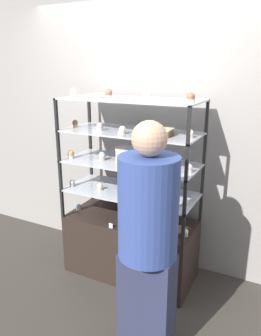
% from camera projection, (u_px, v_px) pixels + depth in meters
% --- Properties ---
extents(ground_plane, '(20.00, 20.00, 0.00)m').
position_uv_depth(ground_plane, '(130.00, 272.00, 3.18)').
color(ground_plane, '#38332D').
extents(back_wall, '(8.00, 0.05, 2.60)m').
position_uv_depth(back_wall, '(150.00, 133.00, 3.14)').
color(back_wall, gray).
rests_on(back_wall, ground_plane).
extents(display_base, '(1.19, 0.52, 0.57)m').
position_uv_depth(display_base, '(130.00, 246.00, 3.10)').
color(display_base, black).
rests_on(display_base, ground_plane).
extents(display_riser_lower, '(1.19, 0.52, 0.27)m').
position_uv_depth(display_riser_lower, '(130.00, 193.00, 2.94)').
color(display_riser_lower, black).
rests_on(display_riser_lower, display_base).
extents(display_riser_middle, '(1.19, 0.52, 0.27)m').
position_uv_depth(display_riser_middle, '(130.00, 164.00, 2.85)').
color(display_riser_middle, black).
rests_on(display_riser_middle, display_riser_lower).
extents(display_riser_upper, '(1.19, 0.52, 0.27)m').
position_uv_depth(display_riser_upper, '(130.00, 133.00, 2.77)').
color(display_riser_upper, black).
rests_on(display_riser_upper, display_riser_middle).
extents(display_riser_top, '(1.19, 0.52, 0.27)m').
position_uv_depth(display_riser_top, '(130.00, 101.00, 2.69)').
color(display_riser_top, black).
rests_on(display_riser_top, display_riser_upper).
extents(layer_cake_centerpiece, '(0.19, 0.19, 0.13)m').
position_uv_depth(layer_cake_centerpiece, '(126.00, 155.00, 2.84)').
color(layer_cake_centerpiece, beige).
rests_on(layer_cake_centerpiece, display_riser_middle).
extents(sheet_cake_frosted, '(0.19, 0.14, 0.06)m').
position_uv_depth(sheet_cake_frosted, '(160.00, 132.00, 2.58)').
color(sheet_cake_frosted, brown).
rests_on(sheet_cake_frosted, display_riser_upper).
extents(cupcake_0, '(0.05, 0.05, 0.07)m').
position_uv_depth(cupcake_0, '(79.00, 207.00, 3.18)').
color(cupcake_0, beige).
rests_on(cupcake_0, display_base).
extents(cupcake_1, '(0.05, 0.05, 0.07)m').
position_uv_depth(cupcake_1, '(125.00, 221.00, 2.90)').
color(cupcake_1, beige).
rests_on(cupcake_1, display_base).
extents(cupcake_2, '(0.05, 0.05, 0.07)m').
position_uv_depth(cupcake_2, '(185.00, 233.00, 2.69)').
color(cupcake_2, '#CCB28C').
rests_on(cupcake_2, display_base).
extents(price_tag_0, '(0.04, 0.00, 0.04)m').
position_uv_depth(price_tag_0, '(111.00, 226.00, 2.83)').
color(price_tag_0, white).
rests_on(price_tag_0, display_base).
extents(cupcake_3, '(0.05, 0.05, 0.06)m').
position_uv_depth(cupcake_3, '(72.00, 183.00, 3.05)').
color(cupcake_3, '#CCB28C').
rests_on(cupcake_3, display_riser_lower).
extents(cupcake_4, '(0.05, 0.05, 0.06)m').
position_uv_depth(cupcake_4, '(100.00, 187.00, 2.96)').
color(cupcake_4, '#CCB28C').
rests_on(cupcake_4, display_riser_lower).
extents(cupcake_5, '(0.05, 0.05, 0.06)m').
position_uv_depth(cupcake_5, '(122.00, 193.00, 2.81)').
color(cupcake_5, beige).
rests_on(cupcake_5, display_riser_lower).
extents(cupcake_6, '(0.05, 0.05, 0.06)m').
position_uv_depth(cupcake_6, '(155.00, 195.00, 2.75)').
color(cupcake_6, beige).
rests_on(cupcake_6, display_riser_lower).
extents(cupcake_7, '(0.05, 0.05, 0.06)m').
position_uv_depth(cupcake_7, '(185.00, 202.00, 2.62)').
color(cupcake_7, '#CCB28C').
rests_on(cupcake_7, display_riser_lower).
extents(price_tag_1, '(0.04, 0.00, 0.04)m').
position_uv_depth(price_tag_1, '(131.00, 201.00, 2.67)').
color(price_tag_1, white).
rests_on(price_tag_1, display_riser_lower).
extents(cupcake_8, '(0.06, 0.06, 0.07)m').
position_uv_depth(cupcake_8, '(71.00, 154.00, 2.96)').
color(cupcake_8, beige).
rests_on(cupcake_8, display_riser_middle).
extents(cupcake_9, '(0.06, 0.06, 0.07)m').
position_uv_depth(cupcake_9, '(102.00, 156.00, 2.90)').
color(cupcake_9, '#CCB28C').
rests_on(cupcake_9, display_riser_middle).
extents(cupcake_10, '(0.06, 0.06, 0.07)m').
position_uv_depth(cupcake_10, '(156.00, 163.00, 2.68)').
color(cupcake_10, '#CCB28C').
rests_on(cupcake_10, display_riser_middle).
extents(cupcake_11, '(0.06, 0.06, 0.07)m').
position_uv_depth(cupcake_11, '(189.00, 168.00, 2.55)').
color(cupcake_11, beige).
rests_on(cupcake_11, display_riser_middle).
extents(price_tag_2, '(0.04, 0.00, 0.04)m').
position_uv_depth(price_tag_2, '(128.00, 169.00, 2.59)').
color(price_tag_2, white).
rests_on(price_tag_2, display_riser_middle).
extents(cupcake_12, '(0.05, 0.05, 0.07)m').
position_uv_depth(cupcake_12, '(75.00, 124.00, 2.95)').
color(cupcake_12, '#CCB28C').
rests_on(cupcake_12, display_riser_upper).
extents(cupcake_13, '(0.05, 0.05, 0.07)m').
position_uv_depth(cupcake_13, '(100.00, 126.00, 2.81)').
color(cupcake_13, beige).
rests_on(cupcake_13, display_riser_upper).
extents(cupcake_14, '(0.05, 0.05, 0.07)m').
position_uv_depth(cupcake_14, '(123.00, 130.00, 2.65)').
color(cupcake_14, '#CCB28C').
rests_on(cupcake_14, display_riser_upper).
extents(cupcake_15, '(0.05, 0.05, 0.07)m').
position_uv_depth(cupcake_15, '(190.00, 134.00, 2.50)').
color(cupcake_15, '#CCB28C').
rests_on(cupcake_15, display_riser_upper).
extents(price_tag_3, '(0.04, 0.00, 0.04)m').
position_uv_depth(price_tag_3, '(120.00, 134.00, 2.55)').
color(price_tag_3, white).
rests_on(price_tag_3, display_riser_upper).
extents(cupcake_16, '(0.06, 0.06, 0.07)m').
position_uv_depth(cupcake_16, '(74.00, 93.00, 2.86)').
color(cupcake_16, beige).
rests_on(cupcake_16, display_riser_top).
extents(cupcake_17, '(0.06, 0.06, 0.07)m').
position_uv_depth(cupcake_17, '(109.00, 94.00, 2.71)').
color(cupcake_17, beige).
rests_on(cupcake_17, display_riser_top).
extents(cupcake_18, '(0.06, 0.06, 0.07)m').
position_uv_depth(cupcake_18, '(147.00, 96.00, 2.56)').
color(cupcake_18, white).
rests_on(cupcake_18, display_riser_top).
extents(cupcake_19, '(0.06, 0.06, 0.07)m').
position_uv_depth(cupcake_19, '(191.00, 98.00, 2.37)').
color(cupcake_19, beige).
rests_on(cupcake_19, display_riser_top).
extents(price_tag_4, '(0.04, 0.00, 0.04)m').
position_uv_depth(price_tag_4, '(93.00, 97.00, 2.57)').
color(price_tag_4, white).
rests_on(price_tag_4, display_riser_top).
extents(donut_glazed, '(0.14, 0.14, 0.04)m').
position_uv_depth(donut_glazed, '(101.00, 95.00, 2.79)').
color(donut_glazed, '#EFE5CC').
rests_on(donut_glazed, display_riser_top).
extents(customer_figure, '(0.38, 0.38, 1.62)m').
position_uv_depth(customer_figure, '(148.00, 239.00, 2.08)').
color(customer_figure, '#282D47').
rests_on(customer_figure, ground_plane).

